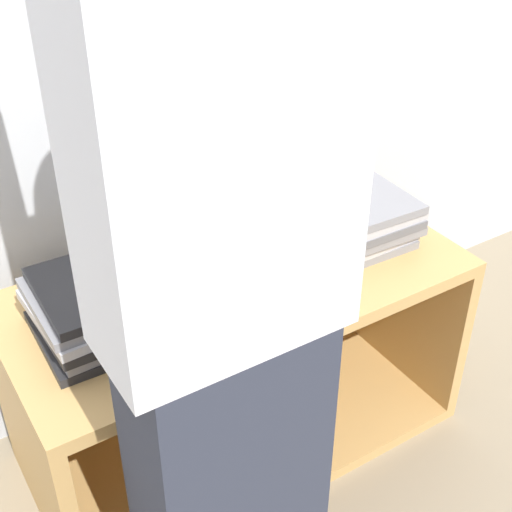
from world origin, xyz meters
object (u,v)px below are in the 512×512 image
(laptop_stack_left, at_px, (108,304))
(person, at_px, (221,309))
(laptop_stack_right, at_px, (347,221))
(laptop_open, at_px, (227,251))

(laptop_stack_left, height_order, person, person)
(laptop_stack_left, distance_m, laptop_stack_right, 0.68)
(laptop_stack_left, xyz_separation_m, person, (0.04, -0.45, 0.27))
(laptop_stack_right, height_order, person, person)
(laptop_stack_right, distance_m, person, 0.83)
(person, bearing_deg, laptop_stack_right, 35.32)
(laptop_open, distance_m, laptop_stack_left, 0.35)
(laptop_stack_right, bearing_deg, person, -144.68)
(laptop_open, height_order, laptop_stack_right, laptop_open)
(laptop_open, bearing_deg, laptop_stack_right, -9.25)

